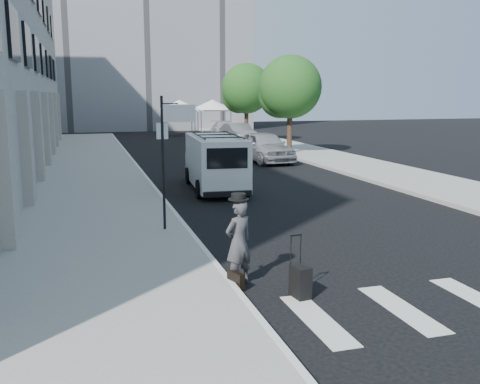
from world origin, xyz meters
TOP-DOWN VIEW (x-y plane):
  - ground at (0.00, 0.00)m, footprint 120.00×120.00m
  - sidewalk_left at (-4.25, 16.00)m, footprint 4.50×48.00m
  - sidewalk_right at (9.00, 20.00)m, footprint 4.00×56.00m
  - building_far at (2.00, 50.00)m, footprint 22.00×12.00m
  - sign_pole at (-2.36, 3.20)m, footprint 1.03×0.07m
  - tree_near at (7.50, 20.15)m, footprint 3.80×3.83m
  - tree_far at (7.50, 29.15)m, footprint 3.80×3.83m
  - tent_left at (4.00, 38.00)m, footprint 4.00×4.00m
  - tent_right at (7.20, 38.50)m, footprint 4.00×4.00m
  - businessman at (-1.78, -1.00)m, footprint 0.73×0.62m
  - briefcase at (-1.90, -1.24)m, footprint 0.25×0.46m
  - suitcase at (-0.89, -2.00)m, footprint 0.32×0.45m
  - cargo_van at (0.35, 9.59)m, footprint 2.25×5.58m
  - parked_car_a at (5.00, 17.21)m, footprint 2.41×5.12m
  - parked_car_b at (6.80, 28.51)m, footprint 1.90×4.73m
  - parked_car_c at (6.80, 32.39)m, footprint 2.64×5.31m

SIDE VIEW (x-z plane):
  - ground at x=0.00m, z-range 0.00..0.00m
  - sidewalk_left at x=-4.25m, z-range 0.00..0.15m
  - sidewalk_right at x=9.00m, z-range 0.00..0.15m
  - briefcase at x=-1.90m, z-range 0.00..0.34m
  - suitcase at x=-0.89m, z-range -0.27..0.88m
  - parked_car_c at x=6.80m, z-range 0.00..1.48m
  - parked_car_b at x=6.80m, z-range 0.00..1.53m
  - parked_car_a at x=5.00m, z-range 0.00..1.69m
  - businessman at x=-1.78m, z-range 0.00..1.70m
  - cargo_van at x=0.35m, z-range 0.05..2.12m
  - sign_pole at x=-2.36m, z-range 0.90..4.40m
  - tent_left at x=4.00m, z-range 1.11..4.31m
  - tent_right at x=7.20m, z-range 1.11..4.31m
  - tree_near at x=7.50m, z-range 0.96..6.99m
  - tree_far at x=7.50m, z-range 0.96..6.99m
  - building_far at x=2.00m, z-range 0.00..25.00m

